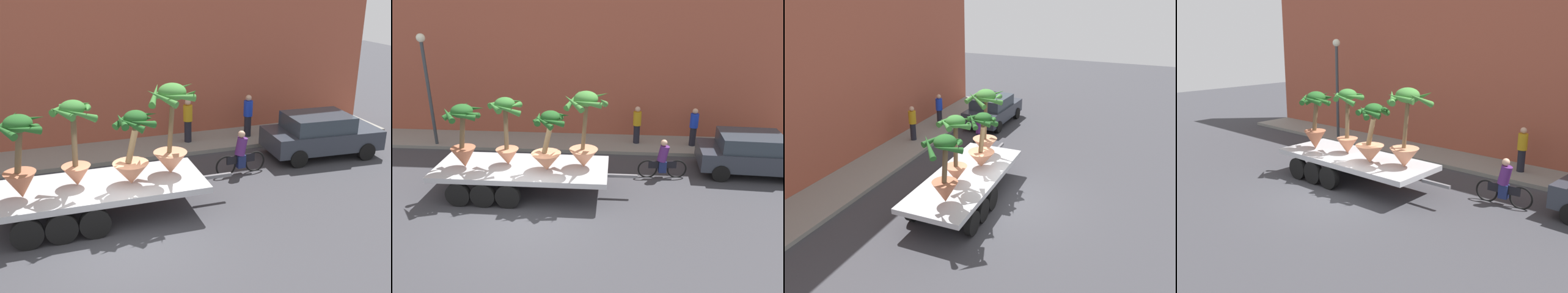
% 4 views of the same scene
% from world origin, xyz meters
% --- Properties ---
extents(ground_plane, '(60.00, 60.00, 0.00)m').
position_xyz_m(ground_plane, '(0.00, 0.00, 0.00)').
color(ground_plane, '#38383D').
extents(sidewalk, '(24.00, 2.20, 0.15)m').
position_xyz_m(sidewalk, '(0.00, 6.10, 0.07)').
color(sidewalk, gray).
rests_on(sidewalk, ground).
extents(building_facade, '(24.00, 1.20, 9.73)m').
position_xyz_m(building_facade, '(0.00, 7.80, 4.86)').
color(building_facade, '#9E4C38').
rests_on(building_facade, ground).
extents(flatbed_trailer, '(6.85, 2.34, 0.98)m').
position_xyz_m(flatbed_trailer, '(-0.79, 1.36, 0.76)').
color(flatbed_trailer, '#B7BABF').
rests_on(flatbed_trailer, ground).
extents(potted_palm_rear, '(1.34, 1.25, 2.04)m').
position_xyz_m(potted_palm_rear, '(0.44, 1.15, 1.84)').
color(potted_palm_rear, tan).
rests_on(potted_palm_rear, flatbed_trailer).
extents(potted_palm_middle, '(1.53, 1.57, 2.61)m').
position_xyz_m(potted_palm_middle, '(1.61, 1.49, 2.22)').
color(potted_palm_middle, tan).
rests_on(potted_palm_middle, flatbed_trailer).
extents(potted_palm_front, '(1.24, 1.26, 2.36)m').
position_xyz_m(potted_palm_front, '(-1.00, 1.48, 2.19)').
color(potted_palm_front, '#C17251').
rests_on(potted_palm_front, flatbed_trailer).
extents(potted_palm_extra, '(1.45, 1.45, 2.18)m').
position_xyz_m(potted_palm_extra, '(-2.38, 1.19, 2.06)').
color(potted_palm_extra, '#B26647').
rests_on(potted_palm_extra, flatbed_trailer).
extents(cyclist, '(1.84, 0.37, 1.54)m').
position_xyz_m(cyclist, '(4.40, 2.92, 0.67)').
color(cyclist, black).
rests_on(cyclist, ground).
extents(parked_car, '(4.22, 2.18, 1.58)m').
position_xyz_m(parked_car, '(7.84, 3.58, 0.83)').
color(parked_car, '#2D333D').
rests_on(parked_car, ground).
extents(pedestrian_near_gate, '(0.36, 0.36, 1.71)m').
position_xyz_m(pedestrian_near_gate, '(3.57, 6.12, 1.04)').
color(pedestrian_near_gate, black).
rests_on(pedestrian_near_gate, sidewalk).
extents(pedestrian_far_left, '(0.36, 0.36, 1.71)m').
position_xyz_m(pedestrian_far_left, '(6.05, 6.00, 1.04)').
color(pedestrian_far_left, black).
rests_on(pedestrian_far_left, sidewalk).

